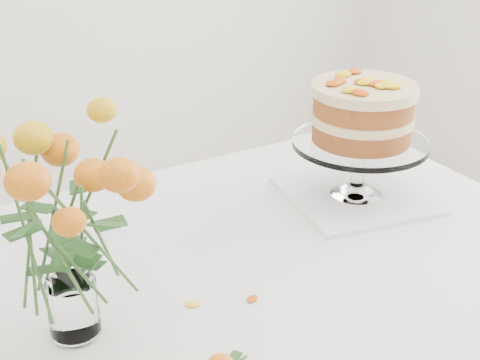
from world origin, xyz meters
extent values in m
cube|color=tan|center=(0.00, 0.00, 0.73)|extent=(1.40, 0.90, 0.04)
cylinder|color=tan|center=(0.62, 0.37, 0.35)|extent=(0.06, 0.06, 0.71)
cube|color=white|center=(0.00, 0.00, 0.75)|extent=(1.42, 0.92, 0.01)
cube|color=white|center=(0.00, 0.46, 0.65)|extent=(1.42, 0.01, 0.20)
cube|color=white|center=(0.71, 0.00, 0.65)|extent=(0.01, 0.92, 0.20)
cube|color=silver|center=(0.40, 0.09, 0.76)|extent=(0.36, 0.36, 0.01)
cylinder|color=white|center=(0.40, 0.09, 0.84)|extent=(0.03, 0.03, 0.10)
cylinder|color=white|center=(0.40, 0.09, 0.89)|extent=(0.31, 0.31, 0.01)
cylinder|color=#945121|center=(0.40, 0.09, 0.92)|extent=(0.26, 0.26, 0.04)
cylinder|color=beige|center=(0.40, 0.09, 0.95)|extent=(0.27, 0.27, 0.02)
cylinder|color=#945121|center=(0.40, 0.09, 0.99)|extent=(0.26, 0.26, 0.04)
cylinder|color=beige|center=(0.40, 0.09, 1.02)|extent=(0.28, 0.28, 0.02)
cylinder|color=white|center=(-0.32, -0.08, 0.76)|extent=(0.07, 0.07, 0.01)
cylinder|color=white|center=(-0.32, -0.08, 0.81)|extent=(0.08, 0.08, 0.10)
ellipsoid|color=yellow|center=(-0.12, -0.10, 0.76)|extent=(0.03, 0.02, 0.00)
ellipsoid|color=yellow|center=(-0.02, -0.14, 0.76)|extent=(0.03, 0.02, 0.00)
camera|label=1|loc=(-0.53, -0.98, 1.46)|focal=50.00mm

